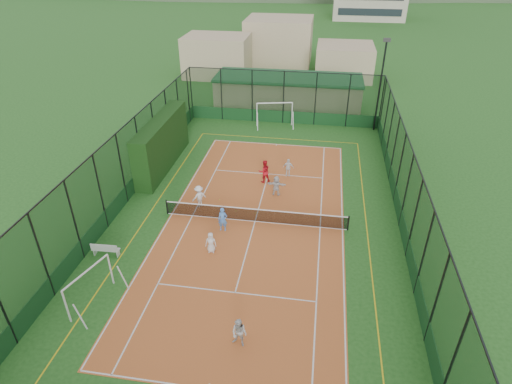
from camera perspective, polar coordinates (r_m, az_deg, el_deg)
ground at (r=27.25m, az=-0.13°, el=-3.96°), size 300.00×300.00×0.00m
court_slab at (r=27.24m, az=-0.13°, el=-3.95°), size 11.17×23.97×0.01m
tennis_net at (r=26.95m, az=-0.13°, el=-3.04°), size 11.67×0.12×1.06m
perimeter_fence at (r=25.90m, az=-0.14°, el=0.58°), size 18.12×34.12×5.00m
floodlight_ne at (r=40.64m, az=16.20°, el=13.37°), size 0.60×0.26×8.25m
clubhouse at (r=46.37m, az=4.30°, el=13.27°), size 15.20×7.20×3.15m
hedge_left at (r=33.85m, az=-12.42°, el=6.38°), size 1.32×8.77×3.84m
white_bench at (r=25.76m, az=-19.39°, el=-7.16°), size 1.58×0.49×0.88m
futsal_goal_near at (r=22.75m, az=-21.29°, el=-11.71°), size 3.10×1.71×1.92m
futsal_goal_far at (r=41.14m, az=2.48°, el=10.31°), size 3.58×1.73×2.22m
child_near_left at (r=24.57m, az=-6.04°, el=-6.70°), size 0.67×0.48×1.28m
child_near_mid at (r=26.13m, az=-4.46°, el=-3.66°), size 0.59×0.41×1.57m
child_near_right at (r=19.62m, az=-2.24°, el=-18.26°), size 0.85×0.74×1.48m
child_far_left at (r=28.58m, az=-7.59°, el=-0.57°), size 1.12×1.10×1.54m
child_far_right at (r=32.10m, az=4.33°, el=3.26°), size 0.84×0.35×1.42m
child_far_back at (r=29.66m, az=2.72°, el=0.85°), size 1.36×0.48×1.45m
coach at (r=31.17m, az=1.11°, el=2.78°), size 1.05×0.96×1.74m
tennis_balls at (r=28.54m, az=-2.58°, el=-2.11°), size 2.77×1.28×0.07m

